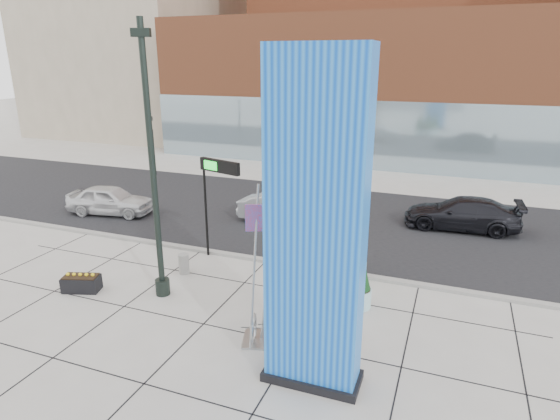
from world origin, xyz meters
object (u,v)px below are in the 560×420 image
(car_silver_mid, at_px, (283,210))
(blue_pylon, at_px, (316,236))
(overhead_street_sign, at_px, (220,173))
(concrete_bollard, at_px, (184,264))
(public_art_sculpture, at_px, (279,303))
(lamp_post, at_px, (155,192))
(car_white_west, at_px, (110,200))

(car_silver_mid, bearing_deg, blue_pylon, -150.32)
(overhead_street_sign, bearing_deg, concrete_bollard, -93.65)
(blue_pylon, xyz_separation_m, public_art_sculpture, (-1.40, 1.31, -2.71))
(overhead_street_sign, bearing_deg, blue_pylon, -30.43)
(lamp_post, relative_size, public_art_sculpture, 1.91)
(blue_pylon, distance_m, overhead_street_sign, 8.39)
(blue_pylon, distance_m, concrete_bollard, 8.47)
(lamp_post, xyz_separation_m, public_art_sculpture, (4.80, -1.20, -2.45))
(public_art_sculpture, relative_size, car_white_west, 1.06)
(overhead_street_sign, bearing_deg, lamp_post, -81.11)
(public_art_sculpture, bearing_deg, concrete_bollard, 132.79)
(public_art_sculpture, xyz_separation_m, car_silver_mid, (-3.44, 9.50, -0.49))
(blue_pylon, distance_m, car_silver_mid, 12.27)
(blue_pylon, distance_m, lamp_post, 6.70)
(lamp_post, distance_m, car_white_west, 10.53)
(lamp_post, xyz_separation_m, car_silver_mid, (1.37, 8.30, -2.94))
(lamp_post, height_order, car_white_west, lamp_post)
(car_white_west, bearing_deg, overhead_street_sign, -120.26)
(lamp_post, bearing_deg, blue_pylon, -22.07)
(public_art_sculpture, height_order, car_white_west, public_art_sculpture)
(concrete_bollard, height_order, car_silver_mid, car_silver_mid)
(car_silver_mid, bearing_deg, concrete_bollard, 172.07)
(lamp_post, xyz_separation_m, overhead_street_sign, (0.47, 3.60, -0.12))
(public_art_sculpture, bearing_deg, blue_pylon, -60.10)
(blue_pylon, relative_size, overhead_street_sign, 1.97)
(concrete_bollard, bearing_deg, overhead_street_sign, 69.95)
(public_art_sculpture, height_order, overhead_street_sign, public_art_sculpture)
(car_white_west, bearing_deg, blue_pylon, -133.47)
(public_art_sculpture, bearing_deg, car_silver_mid, 92.87)
(blue_pylon, xyz_separation_m, car_white_west, (-13.91, 9.08, -3.19))
(overhead_street_sign, xyz_separation_m, car_silver_mid, (0.89, 4.70, -2.82))
(public_art_sculpture, relative_size, car_silver_mid, 1.04)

